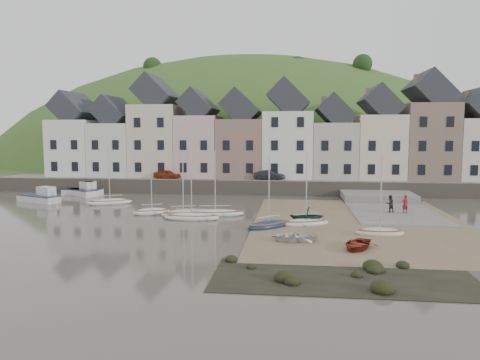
# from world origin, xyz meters

# --- Properties ---
(ground) EXTENTS (160.00, 160.00, 0.00)m
(ground) POSITION_xyz_m (0.00, 0.00, 0.00)
(ground) COLOR #4B473B
(ground) RESTS_ON ground
(quay_land) EXTENTS (90.00, 30.00, 1.50)m
(quay_land) POSITION_xyz_m (0.00, 32.00, 0.75)
(quay_land) COLOR #3D5C24
(quay_land) RESTS_ON ground
(quay_street) EXTENTS (70.00, 7.00, 0.10)m
(quay_street) POSITION_xyz_m (0.00, 20.50, 1.55)
(quay_street) COLOR slate
(quay_street) RESTS_ON quay_land
(seawall) EXTENTS (70.00, 1.20, 1.80)m
(seawall) POSITION_xyz_m (0.00, 17.00, 0.90)
(seawall) COLOR slate
(seawall) RESTS_ON ground
(beach) EXTENTS (18.00, 26.00, 0.06)m
(beach) POSITION_xyz_m (11.00, 0.00, 0.03)
(beach) COLOR brown
(beach) RESTS_ON ground
(slipway) EXTENTS (8.00, 18.00, 0.12)m
(slipway) POSITION_xyz_m (15.00, 8.00, 0.06)
(slipway) COLOR slate
(slipway) RESTS_ON ground
(hillside) EXTENTS (134.40, 84.00, 84.00)m
(hillside) POSITION_xyz_m (-5.00, 60.00, -17.99)
(hillside) COLOR #3D5C24
(hillside) RESTS_ON ground
(townhouse_terrace) EXTENTS (61.05, 8.00, 13.93)m
(townhouse_terrace) POSITION_xyz_m (1.76, 24.00, 7.32)
(townhouse_terrace) COLOR silver
(townhouse_terrace) RESTS_ON quay_land
(sailboat_0) EXTENTS (4.90, 3.48, 6.32)m
(sailboat_0) POSITION_xyz_m (-14.45, 7.70, 0.26)
(sailboat_0) COLOR silver
(sailboat_0) RESTS_ON ground
(sailboat_1) EXTENTS (3.87, 2.78, 6.32)m
(sailboat_1) POSITION_xyz_m (-8.03, 2.27, 0.27)
(sailboat_1) COLOR silver
(sailboat_1) RESTS_ON ground
(sailboat_2) EXTENTS (4.41, 2.89, 6.32)m
(sailboat_2) POSITION_xyz_m (-4.81, 1.69, 0.27)
(sailboat_2) COLOR beige
(sailboat_2) RESTS_ON ground
(sailboat_3) EXTENTS (5.07, 1.74, 6.32)m
(sailboat_3) POSITION_xyz_m (-3.66, 0.10, 0.26)
(sailboat_3) COLOR silver
(sailboat_3) RESTS_ON ground
(sailboat_4) EXTENTS (5.57, 2.49, 6.32)m
(sailboat_4) POSITION_xyz_m (-1.89, 2.21, 0.26)
(sailboat_4) COLOR silver
(sailboat_4) RESTS_ON ground
(sailboat_5) EXTENTS (4.12, 3.96, 6.32)m
(sailboat_5) POSITION_xyz_m (3.37, -2.63, 0.26)
(sailboat_5) COLOR #152542
(sailboat_5) RESTS_ON ground
(sailboat_6) EXTENTS (4.33, 2.88, 6.32)m
(sailboat_6) POSITION_xyz_m (6.41, -1.28, 0.27)
(sailboat_6) COLOR silver
(sailboat_6) RESTS_ON ground
(sailboat_7) EXTENTS (3.69, 1.60, 6.32)m
(sailboat_7) POSITION_xyz_m (11.86, -4.38, 0.27)
(sailboat_7) COLOR beige
(sailboat_7) RESTS_ON ground
(motorboat_0) EXTENTS (4.72, 4.00, 1.70)m
(motorboat_0) POSITION_xyz_m (-20.44, 13.97, 0.58)
(motorboat_0) COLOR silver
(motorboat_0) RESTS_ON ground
(motorboat_1) EXTENTS (5.68, 3.70, 1.70)m
(motorboat_1) POSITION_xyz_m (-22.87, 8.38, 0.58)
(motorboat_1) COLOR silver
(motorboat_1) RESTS_ON ground
(motorboat_2) EXTENTS (4.97, 2.11, 1.70)m
(motorboat_2) POSITION_xyz_m (-20.62, 14.36, 0.58)
(motorboat_2) COLOR silver
(motorboat_2) RESTS_ON ground
(rowboat_white) EXTENTS (3.56, 2.81, 0.67)m
(rowboat_white) POSITION_xyz_m (5.38, -7.12, 0.39)
(rowboat_white) COLOR silver
(rowboat_white) RESTS_ON beach
(rowboat_green) EXTENTS (2.84, 2.48, 1.46)m
(rowboat_green) POSITION_xyz_m (6.45, -0.93, 0.79)
(rowboat_green) COLOR #163126
(rowboat_green) RESTS_ON beach
(rowboat_red) EXTENTS (3.40, 3.79, 0.65)m
(rowboat_red) POSITION_xyz_m (9.56, -8.88, 0.38)
(rowboat_red) COLOR maroon
(rowboat_red) RESTS_ON beach
(person_red) EXTENTS (0.75, 0.63, 1.74)m
(person_red) POSITION_xyz_m (15.95, 5.15, 0.99)
(person_red) COLOR maroon
(person_red) RESTS_ON slipway
(person_dark) EXTENTS (1.00, 0.91, 1.67)m
(person_dark) POSITION_xyz_m (14.58, 5.34, 0.96)
(person_dark) COLOR black
(person_dark) RESTS_ON slipway
(car_left) EXTENTS (3.85, 2.16, 1.24)m
(car_left) POSITION_xyz_m (-11.37, 19.50, 2.22)
(car_left) COLOR maroon
(car_left) RESTS_ON quay_street
(car_right) EXTENTS (4.17, 2.52, 1.30)m
(car_right) POSITION_xyz_m (2.28, 19.50, 2.25)
(car_right) COLOR black
(car_right) RESTS_ON quay_street
(shore_rocks) EXTENTS (14.00, 6.00, 0.75)m
(shore_rocks) POSITION_xyz_m (8.00, -14.91, 0.12)
(shore_rocks) COLOR black
(shore_rocks) RESTS_ON ground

